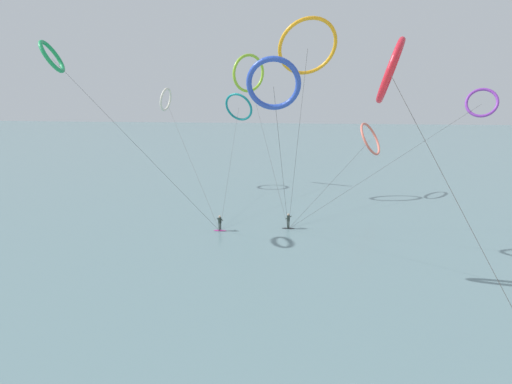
% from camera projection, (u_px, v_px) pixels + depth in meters
% --- Properties ---
extents(sea_water, '(400.00, 200.00, 0.08)m').
position_uv_depth(sea_water, '(295.00, 148.00, 114.31)').
color(sea_water, slate).
rests_on(sea_water, ground).
extents(surfer_charcoal, '(1.40, 0.70, 1.70)m').
position_uv_depth(surfer_charcoal, '(288.00, 222.00, 45.89)').
color(surfer_charcoal, black).
rests_on(surfer_charcoal, ground).
extents(surfer_magenta, '(1.40, 0.68, 1.70)m').
position_uv_depth(surfer_magenta, '(220.00, 224.00, 45.14)').
color(surfer_magenta, '#CC288E').
rests_on(surfer_magenta, ground).
extents(kite_teal, '(5.32, 26.77, 14.69)m').
position_uv_depth(kite_teal, '(239.00, 107.00, 66.66)').
color(kite_teal, teal).
rests_on(kite_teal, ground).
extents(kite_crimson, '(8.81, 8.38, 17.25)m').
position_uv_depth(kite_crimson, '(391.00, 71.00, 20.97)').
color(kite_crimson, red).
rests_on(kite_crimson, ground).
extents(kite_ivory, '(13.45, 23.19, 15.46)m').
position_uv_depth(kite_ivory, '(166.00, 100.00, 64.31)').
color(kite_ivory, silver).
rests_on(kite_ivory, ground).
extents(kite_emerald, '(16.01, 5.93, 19.41)m').
position_uv_depth(kite_emerald, '(52.00, 57.00, 39.07)').
color(kite_emerald, '#199351').
rests_on(kite_emerald, ground).
extents(kite_lime, '(8.59, 16.47, 19.76)m').
position_uv_depth(kite_lime, '(249.00, 73.00, 56.80)').
color(kite_lime, '#8CC62D').
rests_on(kite_lime, ground).
extents(kite_violet, '(21.34, 4.03, 15.14)m').
position_uv_depth(kite_violet, '(481.00, 103.00, 43.36)').
color(kite_violet, purple).
rests_on(kite_violet, ground).
extents(kite_coral, '(13.07, 20.53, 10.54)m').
position_uv_depth(kite_coral, '(370.00, 139.00, 59.94)').
color(kite_coral, '#EA7260').
rests_on(kite_coral, ground).
extents(kite_amber, '(5.93, 8.67, 20.67)m').
position_uv_depth(kite_amber, '(308.00, 47.00, 35.56)').
color(kite_amber, orange).
rests_on(kite_amber, ground).
extents(kite_cobalt, '(4.02, 13.64, 17.15)m').
position_uv_depth(kite_cobalt, '(274.00, 84.00, 30.40)').
color(kite_cobalt, '#2647B7').
rests_on(kite_cobalt, ground).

